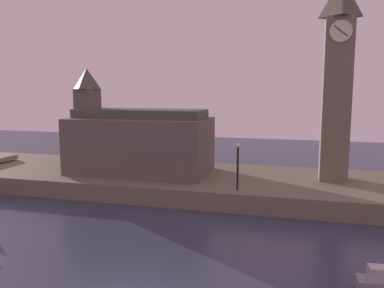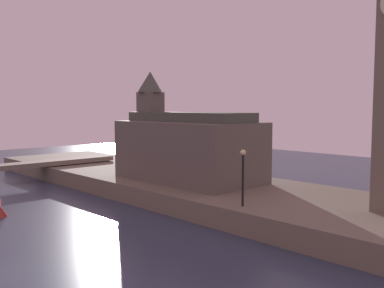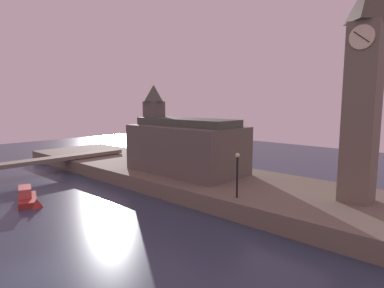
# 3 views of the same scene
# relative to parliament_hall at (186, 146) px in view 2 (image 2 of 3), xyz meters

# --- Properties ---
(far_embankment) EXTENTS (70.00, 12.00, 1.50)m
(far_embankment) POSITION_rel_parliament_hall_xyz_m (7.24, 0.29, -3.69)
(far_embankment) COLOR #6B6051
(far_embankment) RESTS_ON ground
(parliament_hall) EXTENTS (12.80, 6.88, 9.70)m
(parliament_hall) POSITION_rel_parliament_hall_xyz_m (0.00, 0.00, 0.00)
(parliament_hall) COLOR #5B544C
(parliament_hall) RESTS_ON far_embankment
(streetlamp) EXTENTS (0.36, 0.36, 3.65)m
(streetlamp) POSITION_rel_parliament_hall_xyz_m (10.21, -4.36, -0.65)
(streetlamp) COLOR black
(streetlamp) RESTS_ON far_embankment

